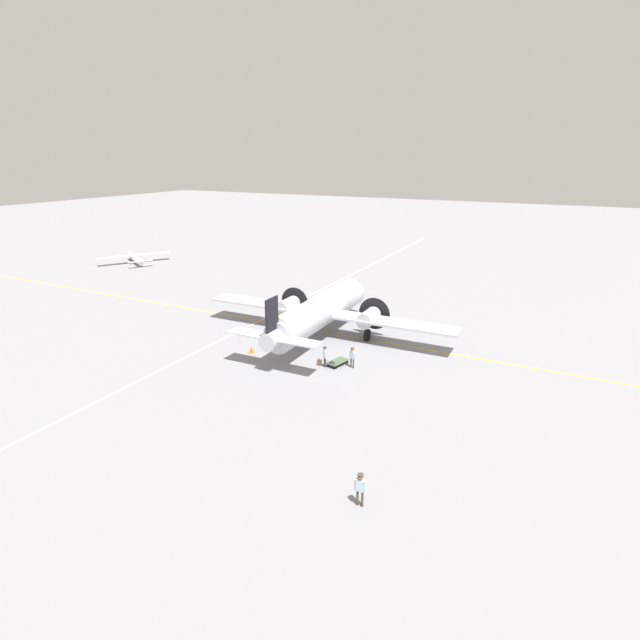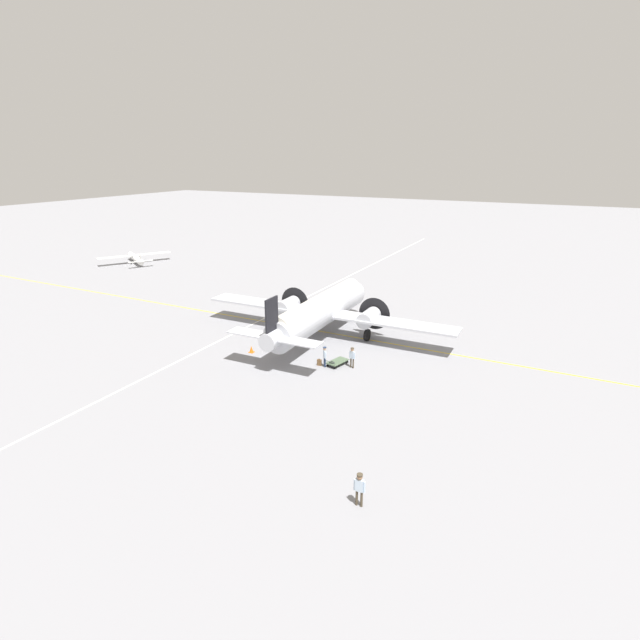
# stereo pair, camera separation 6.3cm
# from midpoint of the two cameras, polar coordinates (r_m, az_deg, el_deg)

# --- Properties ---
(ground_plane) EXTENTS (300.00, 300.00, 0.00)m
(ground_plane) POSITION_cam_midpoint_polar(r_m,az_deg,el_deg) (45.68, -0.04, -1.99)
(ground_plane) COLOR gray
(apron_line_eastwest) EXTENTS (120.00, 0.16, 0.01)m
(apron_line_eastwest) POSITION_cam_midpoint_polar(r_m,az_deg,el_deg) (46.92, 0.79, -1.43)
(apron_line_eastwest) COLOR gold
(apron_line_eastwest) RESTS_ON ground_plane
(apron_line_northsouth) EXTENTS (0.16, 120.00, 0.01)m
(apron_line_northsouth) POSITION_cam_midpoint_polar(r_m,az_deg,el_deg) (49.46, -7.94, -0.56)
(apron_line_northsouth) COLOR silver
(apron_line_northsouth) RESTS_ON ground_plane
(airliner_main) EXTENTS (24.55, 17.82, 5.80)m
(airliner_main) POSITION_cam_midpoint_polar(r_m,az_deg,el_deg) (45.23, 0.20, 1.18)
(airliner_main) COLOR silver
(airliner_main) RESTS_ON ground_plane
(crew_foreground) EXTENTS (0.60, 0.30, 1.76)m
(crew_foreground) POSITION_cam_midpoint_polar(r_m,az_deg,el_deg) (24.73, 4.54, -18.39)
(crew_foreground) COLOR #473D2D
(crew_foreground) RESTS_ON ground_plane
(passenger_boarding) EXTENTS (0.40, 0.45, 1.66)m
(passenger_boarding) POSITION_cam_midpoint_polar(r_m,az_deg,el_deg) (39.11, 0.51, -3.95)
(passenger_boarding) COLOR navy
(passenger_boarding) RESTS_ON ground_plane
(ramp_agent) EXTENTS (0.55, 0.34, 1.67)m
(ramp_agent) POSITION_cam_midpoint_polar(r_m,az_deg,el_deg) (39.00, 3.67, -4.04)
(ramp_agent) COLOR #473D2D
(ramp_agent) RESTS_ON ground_plane
(suitcase_near_door) EXTENTS (0.42, 0.14, 0.49)m
(suitcase_near_door) POSITION_cam_midpoint_polar(r_m,az_deg,el_deg) (39.34, 1.33, -5.10)
(suitcase_near_door) COLOR #232328
(suitcase_near_door) RESTS_ON ground_plane
(suitcase_upright_spare) EXTENTS (0.36, 0.14, 0.55)m
(suitcase_upright_spare) POSITION_cam_midpoint_polar(r_m,az_deg,el_deg) (39.60, -0.11, -4.88)
(suitcase_upright_spare) COLOR brown
(suitcase_upright_spare) RESTS_ON ground_plane
(baggage_cart) EXTENTS (1.40, 2.06, 0.56)m
(baggage_cart) POSITION_cam_midpoint_polar(r_m,az_deg,el_deg) (39.73, 1.96, -4.79)
(baggage_cart) COLOR #4C6047
(baggage_cart) RESTS_ON ground_plane
(light_aircraft_distant) EXTENTS (7.81, 9.87, 2.07)m
(light_aircraft_distant) POSITION_cam_midpoint_polar(r_m,az_deg,el_deg) (82.52, -20.44, 6.70)
(light_aircraft_distant) COLOR white
(light_aircraft_distant) RESTS_ON ground_plane
(traffic_cone) EXTENTS (0.44, 0.44, 0.57)m
(traffic_cone) POSITION_cam_midpoint_polar(r_m,az_deg,el_deg) (42.58, -7.88, -3.35)
(traffic_cone) COLOR orange
(traffic_cone) RESTS_ON ground_plane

